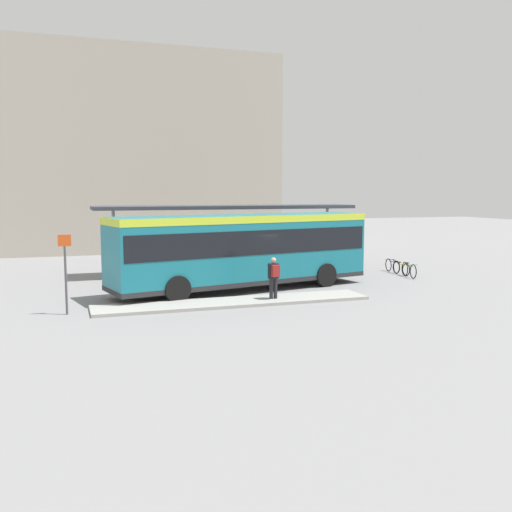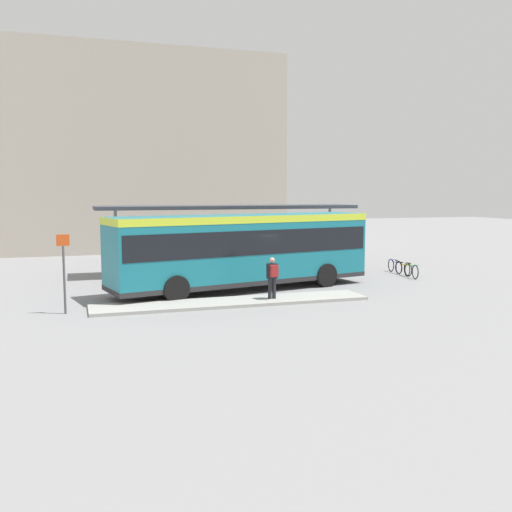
# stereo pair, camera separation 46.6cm
# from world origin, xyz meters

# --- Properties ---
(ground_plane) EXTENTS (120.00, 120.00, 0.00)m
(ground_plane) POSITION_xyz_m (0.00, 0.00, 0.00)
(ground_plane) COLOR gray
(curb_island) EXTENTS (10.66, 1.80, 0.12)m
(curb_island) POSITION_xyz_m (-1.27, -2.86, 0.06)
(curb_island) COLOR #9E9E99
(curb_island) RESTS_ON ground_plane
(city_bus) EXTENTS (11.99, 4.97, 3.28)m
(city_bus) POSITION_xyz_m (0.01, 0.00, 1.91)
(city_bus) COLOR #197284
(city_bus) RESTS_ON ground_plane
(pedestrian_waiting) EXTENTS (0.41, 0.43, 1.62)m
(pedestrian_waiting) POSITION_xyz_m (0.31, -2.97, 1.05)
(pedestrian_waiting) COLOR #232328
(pedestrian_waiting) RESTS_ON curb_island
(bicycle_green) EXTENTS (0.48, 1.67, 0.73)m
(bicycle_green) POSITION_xyz_m (9.05, 0.92, 0.37)
(bicycle_green) COLOR black
(bicycle_green) RESTS_ON ground_plane
(bicycle_yellow) EXTENTS (0.48, 1.53, 0.66)m
(bicycle_yellow) POSITION_xyz_m (9.17, 1.82, 0.33)
(bicycle_yellow) COLOR black
(bicycle_yellow) RESTS_ON ground_plane
(bicycle_blue) EXTENTS (0.48, 1.63, 0.71)m
(bicycle_blue) POSITION_xyz_m (9.22, 2.72, 0.35)
(bicycle_blue) COLOR black
(bicycle_blue) RESTS_ON ground_plane
(station_shelter) EXTENTS (13.84, 2.67, 3.56)m
(station_shelter) POSITION_xyz_m (0.89, 5.67, 3.43)
(station_shelter) COLOR #383D47
(station_shelter) RESTS_ON ground_plane
(potted_planter_near_shelter) EXTENTS (0.93, 0.93, 1.34)m
(potted_planter_near_shelter) POSITION_xyz_m (5.54, 3.21, 0.69)
(potted_planter_near_shelter) COLOR slate
(potted_planter_near_shelter) RESTS_ON ground_plane
(potted_planter_far_side) EXTENTS (0.77, 0.77, 1.22)m
(potted_planter_far_side) POSITION_xyz_m (1.04, 3.31, 0.64)
(potted_planter_far_side) COLOR slate
(potted_planter_far_side) RESTS_ON ground_plane
(platform_sign) EXTENTS (0.44, 0.08, 2.80)m
(platform_sign) POSITION_xyz_m (-7.36, -2.82, 1.56)
(platform_sign) COLOR #4C4C51
(platform_sign) RESTS_ON ground_plane
(station_building) EXTENTS (23.82, 15.33, 14.30)m
(station_building) POSITION_xyz_m (-3.65, 24.12, 7.15)
(station_building) COLOR #B2A899
(station_building) RESTS_ON ground_plane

